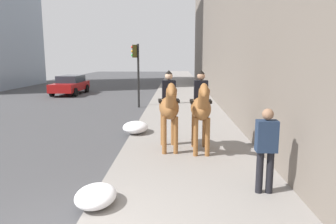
# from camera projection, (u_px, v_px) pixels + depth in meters

# --- Properties ---
(mounted_horse_near) EXTENTS (2.15, 0.70, 2.31)m
(mounted_horse_near) POSITION_uv_depth(u_px,v_px,m) (169.00, 106.00, 8.94)
(mounted_horse_near) COLOR brown
(mounted_horse_near) RESTS_ON sidewalk_slab
(mounted_horse_far) EXTENTS (2.15, 0.60, 2.32)m
(mounted_horse_far) POSITION_uv_depth(u_px,v_px,m) (201.00, 107.00, 8.74)
(mounted_horse_far) COLOR brown
(mounted_horse_far) RESTS_ON sidewalk_slab
(pedestrian_greeting) EXTENTS (0.27, 0.40, 1.70)m
(pedestrian_greeting) POSITION_uv_depth(u_px,v_px,m) (266.00, 145.00, 6.09)
(pedestrian_greeting) COLOR black
(pedestrian_greeting) RESTS_ON sidewalk_slab
(car_mid_lane) EXTENTS (4.57, 1.98, 1.44)m
(car_mid_lane) POSITION_uv_depth(u_px,v_px,m) (70.00, 84.00, 23.99)
(car_mid_lane) COLOR maroon
(car_mid_lane) RESTS_ON ground
(traffic_light_near_curb) EXTENTS (0.20, 0.44, 3.53)m
(traffic_light_near_curb) POSITION_uv_depth(u_px,v_px,m) (137.00, 65.00, 17.35)
(traffic_light_near_curb) COLOR black
(traffic_light_near_curb) RESTS_ON ground
(snow_pile_near) EXTENTS (0.97, 0.75, 0.34)m
(snow_pile_near) POSITION_uv_depth(u_px,v_px,m) (96.00, 196.00, 5.71)
(snow_pile_near) COLOR white
(snow_pile_near) RESTS_ON sidewalk_slab
(snow_pile_far) EXTENTS (1.16, 0.90, 0.40)m
(snow_pile_far) POSITION_uv_depth(u_px,v_px,m) (135.00, 127.00, 11.22)
(snow_pile_far) COLOR white
(snow_pile_far) RESTS_ON sidewalk_slab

